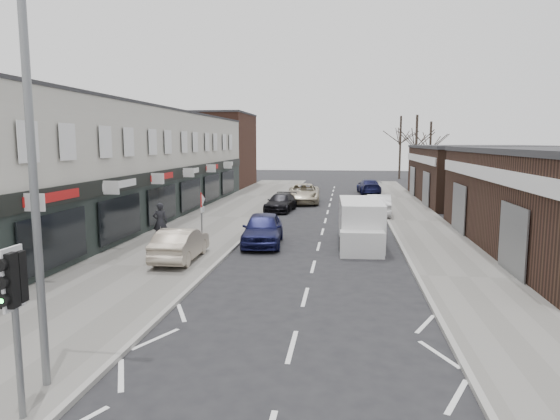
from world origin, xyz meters
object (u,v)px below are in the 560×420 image
(white_van, at_px, (361,224))
(street_lamp, at_px, (41,162))
(parked_car_left_a, at_px, (263,229))
(warning_sign, at_px, (202,204))
(parked_car_left_b, at_px, (281,203))
(traffic_light, at_px, (13,293))
(sedan_on_pavement, at_px, (180,244))
(parked_car_right_a, at_px, (379,205))
(parked_car_right_c, at_px, (369,186))
(pedestrian, at_px, (160,222))
(parked_car_left_c, at_px, (303,194))
(parked_car_right_b, at_px, (378,205))

(white_van, bearing_deg, street_lamp, -115.01)
(parked_car_left_a, bearing_deg, warning_sign, -144.77)
(white_van, bearing_deg, parked_car_left_b, 113.34)
(parked_car_left_b, bearing_deg, traffic_light, -86.44)
(warning_sign, bearing_deg, sedan_on_pavement, -100.04)
(warning_sign, distance_m, parked_car_right_a, 15.31)
(parked_car_left_b, bearing_deg, parked_car_left_a, -81.20)
(parked_car_right_a, bearing_deg, white_van, 84.37)
(traffic_light, height_order, parked_car_left_b, traffic_light)
(traffic_light, distance_m, parked_car_right_c, 42.42)
(parked_car_right_a, bearing_deg, parked_car_left_b, -8.73)
(pedestrian, relative_size, parked_car_left_b, 0.44)
(traffic_light, height_order, warning_sign, traffic_light)
(warning_sign, height_order, pedestrian, warning_sign)
(street_lamp, distance_m, parked_car_right_a, 26.86)
(white_van, distance_m, parked_car_right_c, 25.11)
(warning_sign, xyz_separation_m, parked_car_right_a, (8.66, 12.54, -1.46))
(parked_car_left_c, bearing_deg, white_van, -78.29)
(parked_car_left_c, bearing_deg, parked_car_right_b, -47.16)
(sedan_on_pavement, height_order, parked_car_left_c, parked_car_left_c)
(warning_sign, distance_m, sedan_on_pavement, 2.51)
(street_lamp, distance_m, parked_car_right_b, 27.79)
(white_van, xyz_separation_m, parked_car_left_b, (-5.40, 11.40, -0.39))
(parked_car_left_c, bearing_deg, street_lamp, -96.68)
(traffic_light, relative_size, parked_car_left_a, 0.67)
(street_lamp, bearing_deg, parked_car_right_c, 78.77)
(parked_car_left_b, xyz_separation_m, parked_car_right_c, (6.90, 13.67, 0.07))
(parked_car_left_a, height_order, parked_car_right_c, parked_car_left_a)
(parked_car_right_b, bearing_deg, street_lamp, 71.91)
(pedestrian, bearing_deg, parked_car_left_b, -128.47)
(warning_sign, relative_size, parked_car_right_a, 0.60)
(street_lamp, relative_size, pedestrian, 4.16)
(street_lamp, distance_m, white_van, 17.07)
(parked_car_left_c, distance_m, parked_car_right_c, 10.23)
(white_van, bearing_deg, parked_car_right_c, 84.57)
(white_van, bearing_deg, pedestrian, -176.49)
(parked_car_right_a, bearing_deg, pedestrian, 46.98)
(warning_sign, xyz_separation_m, white_van, (7.16, 2.57, -1.17))
(traffic_light, distance_m, parked_car_right_b, 28.69)
(warning_sign, bearing_deg, pedestrian, 148.37)
(pedestrian, height_order, parked_car_right_a, pedestrian)
(sedan_on_pavement, distance_m, parked_car_right_c, 31.02)
(white_van, xyz_separation_m, parked_car_left_c, (-4.20, 16.57, -0.24))
(parked_car_left_b, distance_m, parked_car_right_a, 7.05)
(parked_car_left_a, relative_size, parked_car_left_c, 0.81)
(parked_car_right_a, bearing_deg, sedan_on_pavement, 61.20)
(street_lamp, distance_m, parked_car_right_c, 41.41)
(pedestrian, height_order, parked_car_left_a, pedestrian)
(pedestrian, relative_size, parked_car_left_a, 0.42)
(traffic_light, xyz_separation_m, warning_sign, (-0.76, 14.02, -0.21))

